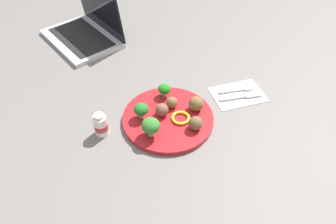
{
  "coord_description": "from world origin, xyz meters",
  "views": [
    {
      "loc": [
        -0.25,
        -0.65,
        0.72
      ],
      "look_at": [
        0.0,
        0.0,
        0.04
      ],
      "focal_mm": 34.38,
      "sensor_mm": 36.0,
      "label": 1
    }
  ],
  "objects": [
    {
      "name": "ground_plane",
      "position": [
        0.0,
        0.0,
        0.0
      ],
      "size": [
        4.0,
        4.0,
        0.0
      ],
      "primitive_type": "plane",
      "color": "slate"
    },
    {
      "name": "plate",
      "position": [
        0.0,
        0.0,
        0.01
      ],
      "size": [
        0.28,
        0.28,
        0.02
      ],
      "primitive_type": "cylinder",
      "color": "red",
      "rests_on": "ground_plane"
    },
    {
      "name": "broccoli_floret_back_left",
      "position": [
        0.02,
        0.09,
        0.04
      ],
      "size": [
        0.04,
        0.04,
        0.05
      ],
      "color": "#9BC871",
      "rests_on": "plate"
    },
    {
      "name": "broccoli_floret_front_right",
      "position": [
        -0.07,
        -0.05,
        0.05
      ],
      "size": [
        0.05,
        0.05,
        0.06
      ],
      "color": "#A9C580",
      "rests_on": "plate"
    },
    {
      "name": "broccoli_floret_near_rim",
      "position": [
        -0.08,
        0.03,
        0.05
      ],
      "size": [
        0.04,
        0.04,
        0.05
      ],
      "color": "#96BC78",
      "rests_on": "plate"
    },
    {
      "name": "meatball_front_right",
      "position": [
        0.06,
        -0.07,
        0.04
      ],
      "size": [
        0.04,
        0.04,
        0.04
      ],
      "primitive_type": "sphere",
      "color": "brown",
      "rests_on": "plate"
    },
    {
      "name": "meatball_mid_left",
      "position": [
        -0.01,
        0.01,
        0.04
      ],
      "size": [
        0.04,
        0.04,
        0.04
      ],
      "primitive_type": "sphere",
      "color": "brown",
      "rests_on": "plate"
    },
    {
      "name": "meatball_front_left",
      "position": [
        0.09,
        0.0,
        0.04
      ],
      "size": [
        0.05,
        0.05,
        0.05
      ],
      "primitive_type": "sphere",
      "color": "brown",
      "rests_on": "plate"
    },
    {
      "name": "meatball_far_rim",
      "position": [
        0.03,
        0.04,
        0.03
      ],
      "size": [
        0.04,
        0.04,
        0.04
      ],
      "primitive_type": "sphere",
      "color": "brown",
      "rests_on": "plate"
    },
    {
      "name": "pepper_ring_near_rim",
      "position": [
        0.03,
        -0.02,
        0.02
      ],
      "size": [
        0.08,
        0.08,
        0.01
      ],
      "primitive_type": "torus",
      "rotation": [
        0.0,
        0.0,
        4.14
      ],
      "color": "yellow",
      "rests_on": "plate"
    },
    {
      "name": "napkin",
      "position": [
        0.26,
        0.03,
        0.0
      ],
      "size": [
        0.18,
        0.13,
        0.01
      ],
      "primitive_type": "cube",
      "rotation": [
        0.0,
        0.0,
        -0.07
      ],
      "color": "white",
      "rests_on": "ground_plane"
    },
    {
      "name": "fork",
      "position": [
        0.27,
        0.04,
        0.01
      ],
      "size": [
        0.12,
        0.03,
        0.01
      ],
      "color": "silver",
      "rests_on": "napkin"
    },
    {
      "name": "knife",
      "position": [
        0.27,
        0.01,
        0.01
      ],
      "size": [
        0.15,
        0.04,
        0.01
      ],
      "color": "silver",
      "rests_on": "napkin"
    },
    {
      "name": "yogurt_bottle",
      "position": [
        -0.2,
        0.02,
        0.03
      ],
      "size": [
        0.04,
        0.04,
        0.08
      ],
      "color": "white",
      "rests_on": "ground_plane"
    },
    {
      "name": "laptop",
      "position": [
        -0.14,
        0.56,
        0.04
      ],
      "size": [
        0.31,
        0.37,
        0.22
      ],
      "color": "silver",
      "rests_on": "ground_plane"
    }
  ]
}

